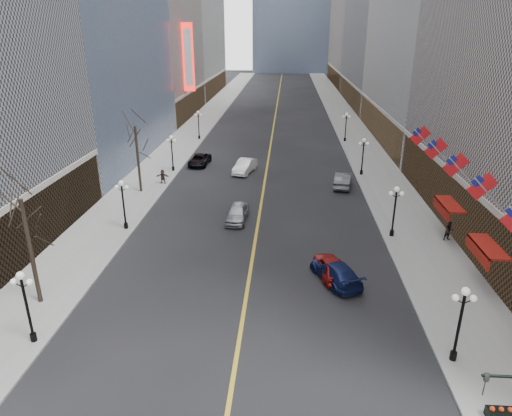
# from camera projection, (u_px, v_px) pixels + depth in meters

# --- Properties ---
(sidewalk_east) EXTENTS (6.00, 230.00, 0.15)m
(sidewalk_east) POSITION_uv_depth(u_px,v_px,m) (355.00, 136.00, 76.70)
(sidewalk_east) COLOR gray
(sidewalk_east) RESTS_ON ground
(sidewalk_west) EXTENTS (6.00, 230.00, 0.15)m
(sidewalk_west) POSITION_uv_depth(u_px,v_px,m) (191.00, 134.00, 78.47)
(sidewalk_west) COLOR gray
(sidewalk_west) RESTS_ON ground
(lane_line) EXTENTS (0.25, 200.00, 0.02)m
(lane_line) POSITION_uv_depth(u_px,v_px,m) (274.00, 124.00, 86.89)
(lane_line) COLOR gold
(lane_line) RESTS_ON ground
(streetlamp_east_0) EXTENTS (1.26, 0.44, 4.52)m
(streetlamp_east_0) POSITION_uv_depth(u_px,v_px,m) (461.00, 317.00, 23.82)
(streetlamp_east_0) COLOR black
(streetlamp_east_0) RESTS_ON sidewalk_east
(streetlamp_east_1) EXTENTS (1.26, 0.44, 4.52)m
(streetlamp_east_1) POSITION_uv_depth(u_px,v_px,m) (395.00, 206.00, 38.67)
(streetlamp_east_1) COLOR black
(streetlamp_east_1) RESTS_ON sidewalk_east
(streetlamp_east_2) EXTENTS (1.26, 0.44, 4.52)m
(streetlamp_east_2) POSITION_uv_depth(u_px,v_px,m) (363.00, 153.00, 55.38)
(streetlamp_east_2) COLOR black
(streetlamp_east_2) RESTS_ON sidewalk_east
(streetlamp_east_3) EXTENTS (1.26, 0.44, 4.52)m
(streetlamp_east_3) POSITION_uv_depth(u_px,v_px,m) (346.00, 124.00, 72.09)
(streetlamp_east_3) COLOR black
(streetlamp_east_3) RESTS_ON sidewalk_east
(streetlamp_west_0) EXTENTS (1.26, 0.44, 4.52)m
(streetlamp_west_0) POSITION_uv_depth(u_px,v_px,m) (25.00, 300.00, 25.31)
(streetlamp_west_0) COLOR black
(streetlamp_west_0) RESTS_ON sidewalk_west
(streetlamp_west_1) EXTENTS (1.26, 0.44, 4.52)m
(streetlamp_west_1) POSITION_uv_depth(u_px,v_px,m) (123.00, 200.00, 40.16)
(streetlamp_west_1) COLOR black
(streetlamp_west_1) RESTS_ON sidewalk_west
(streetlamp_west_2) EXTENTS (1.26, 0.44, 4.52)m
(streetlamp_west_2) POSITION_uv_depth(u_px,v_px,m) (172.00, 149.00, 56.87)
(streetlamp_west_2) COLOR black
(streetlamp_west_2) RESTS_ON sidewalk_west
(streetlamp_west_3) EXTENTS (1.26, 0.44, 4.52)m
(streetlamp_west_3) POSITION_uv_depth(u_px,v_px,m) (199.00, 122.00, 73.58)
(streetlamp_west_3) COLOR black
(streetlamp_west_3) RESTS_ON sidewalk_west
(flag_2) EXTENTS (2.87, 0.12, 2.87)m
(flag_2) POSITION_uv_depth(u_px,v_px,m) (484.00, 189.00, 29.42)
(flag_2) COLOR #B2B2B7
(flag_2) RESTS_ON ground
(flag_3) EXTENTS (2.87, 0.12, 2.87)m
(flag_3) POSITION_uv_depth(u_px,v_px,m) (458.00, 167.00, 34.06)
(flag_3) COLOR #B2B2B7
(flag_3) RESTS_ON ground
(flag_4) EXTENTS (2.87, 0.12, 2.87)m
(flag_4) POSITION_uv_depth(u_px,v_px,m) (438.00, 151.00, 38.70)
(flag_4) COLOR #B2B2B7
(flag_4) RESTS_ON ground
(flag_5) EXTENTS (2.87, 0.12, 2.87)m
(flag_5) POSITION_uv_depth(u_px,v_px,m) (422.00, 138.00, 43.34)
(flag_5) COLOR #B2B2B7
(flag_5) RESTS_ON ground
(awning_b) EXTENTS (1.40, 4.00, 0.93)m
(awning_b) POSITION_uv_depth(u_px,v_px,m) (485.00, 248.00, 30.91)
(awning_b) COLOR maroon
(awning_b) RESTS_ON ground
(awning_c) EXTENTS (1.40, 4.00, 0.93)m
(awning_c) POSITION_uv_depth(u_px,v_px,m) (447.00, 205.00, 38.34)
(awning_c) COLOR maroon
(awning_c) RESTS_ON ground
(theatre_marquee) EXTENTS (2.00, 0.55, 12.00)m
(theatre_marquee) POSITION_uv_depth(u_px,v_px,m) (188.00, 58.00, 83.49)
(theatre_marquee) COLOR red
(theatre_marquee) RESTS_ON ground
(tree_west_near) EXTENTS (3.60, 3.60, 7.92)m
(tree_west_near) POSITION_uv_depth(u_px,v_px,m) (24.00, 216.00, 27.91)
(tree_west_near) COLOR #2D231C
(tree_west_near) RESTS_ON sidewalk_west
(tree_west_far) EXTENTS (3.60, 3.60, 7.92)m
(tree_west_far) POSITION_uv_depth(u_px,v_px,m) (136.00, 137.00, 48.33)
(tree_west_far) COLOR #2D231C
(tree_west_far) RESTS_ON sidewalk_west
(planter_east) EXTENTS (2.00, 0.60, 0.67)m
(planter_east) POSITION_uv_depth(u_px,v_px,m) (509.00, 414.00, 20.93)
(planter_east) COLOR black
(planter_east) RESTS_ON sidewalk_east
(car_nb_near) EXTENTS (2.08, 4.71, 1.58)m
(car_nb_near) POSITION_uv_depth(u_px,v_px,m) (237.00, 213.00, 42.89)
(car_nb_near) COLOR #96999D
(car_nb_near) RESTS_ON ground
(car_nb_mid) EXTENTS (2.91, 5.33, 1.66)m
(car_nb_mid) POSITION_uv_depth(u_px,v_px,m) (245.00, 166.00, 57.25)
(car_nb_mid) COLOR white
(car_nb_mid) RESTS_ON ground
(car_nb_far) EXTENTS (2.63, 5.21, 1.41)m
(car_nb_far) POSITION_uv_depth(u_px,v_px,m) (200.00, 160.00, 60.52)
(car_nb_far) COLOR black
(car_nb_far) RESTS_ON ground
(car_sb_near) EXTENTS (3.97, 5.54, 1.49)m
(car_sb_near) POSITION_uv_depth(u_px,v_px,m) (336.00, 272.00, 32.54)
(car_sb_near) COLOR #131B47
(car_sb_near) RESTS_ON ground
(car_sb_mid) EXTENTS (2.62, 4.69, 1.51)m
(car_sb_mid) POSITION_uv_depth(u_px,v_px,m) (331.00, 267.00, 33.24)
(car_sb_mid) COLOR maroon
(car_sb_mid) RESTS_ON ground
(car_sb_far) EXTENTS (2.57, 5.27, 1.66)m
(car_sb_far) POSITION_uv_depth(u_px,v_px,m) (343.00, 180.00, 52.14)
(car_sb_far) COLOR #4E5456
(car_sb_far) RESTS_ON ground
(ped_east_walk) EXTENTS (0.90, 0.65, 1.66)m
(ped_east_walk) POSITION_uv_depth(u_px,v_px,m) (449.00, 231.00, 38.54)
(ped_east_walk) COLOR black
(ped_east_walk) RESTS_ON sidewalk_east
(ped_west_far) EXTENTS (1.52, 0.44, 1.64)m
(ped_west_far) POSITION_uv_depth(u_px,v_px,m) (163.00, 176.00, 52.83)
(ped_west_far) COLOR black
(ped_west_far) RESTS_ON sidewalk_west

